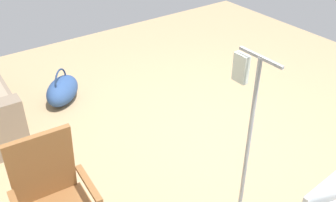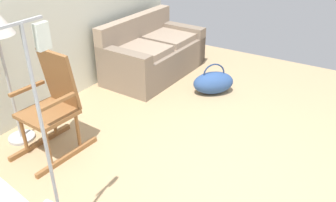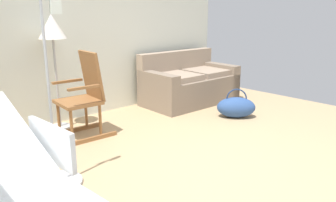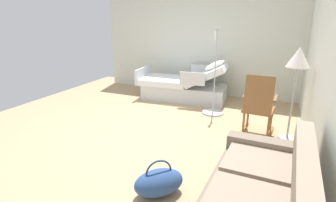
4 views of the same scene
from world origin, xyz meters
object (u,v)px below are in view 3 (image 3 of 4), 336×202
(iv_pole, at_px, (56,159))
(duffel_bag, at_px, (236,107))
(floor_lamp, at_px, (53,35))
(rocking_chair, at_px, (84,97))
(couch, at_px, (189,85))

(iv_pole, bearing_deg, duffel_bag, 1.90)
(floor_lamp, height_order, iv_pole, iv_pole)
(iv_pole, bearing_deg, rocking_chair, 48.90)
(floor_lamp, distance_m, duffel_bag, 2.71)
(floor_lamp, height_order, duffel_bag, floor_lamp)
(rocking_chair, distance_m, iv_pole, 1.26)
(couch, height_order, duffel_bag, couch)
(couch, relative_size, rocking_chair, 1.55)
(couch, xyz_separation_m, iv_pole, (-2.91, -1.14, -0.06))
(couch, distance_m, duffel_bag, 1.07)
(rocking_chair, relative_size, floor_lamp, 0.71)
(rocking_chair, xyz_separation_m, duffel_bag, (2.00, -0.83, -0.35))
(iv_pole, bearing_deg, couch, 21.46)
(couch, height_order, rocking_chair, rocking_chair)
(duffel_bag, bearing_deg, iv_pole, -178.10)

